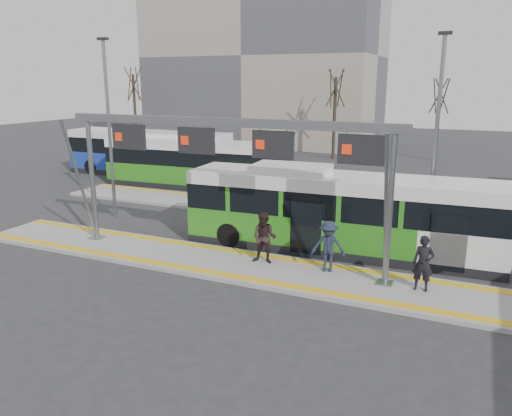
# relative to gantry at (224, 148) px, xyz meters

# --- Properties ---
(ground) EXTENTS (120.00, 120.00, 0.00)m
(ground) POSITION_rel_gantry_xyz_m (0.35, -0.25, -4.30)
(ground) COLOR #2D2D30
(ground) RESTS_ON ground
(platform_main) EXTENTS (22.00, 3.00, 0.15)m
(platform_main) POSITION_rel_gantry_xyz_m (0.35, -0.25, -4.22)
(platform_main) COLOR gray
(platform_main) RESTS_ON ground
(platform_second) EXTENTS (20.00, 3.00, 0.15)m
(platform_second) POSITION_rel_gantry_xyz_m (-3.65, 7.75, -4.22)
(platform_second) COLOR gray
(platform_second) RESTS_ON ground
(tactile_main) EXTENTS (22.00, 2.65, 0.02)m
(tactile_main) POSITION_rel_gantry_xyz_m (0.35, -0.25, -4.14)
(tactile_main) COLOR gold
(tactile_main) RESTS_ON platform_main
(tactile_second) EXTENTS (20.00, 0.35, 0.02)m
(tactile_second) POSITION_rel_gantry_xyz_m (-3.65, 8.90, -4.14)
(tactile_second) COLOR gold
(tactile_second) RESTS_ON platform_second
(gantry) EXTENTS (13.00, 1.68, 5.20)m
(gantry) POSITION_rel_gantry_xyz_m (0.00, 0.00, 0.00)
(gantry) COLOR slate
(gantry) RESTS_ON platform_main
(apartment_block) EXTENTS (24.50, 12.50, 18.40)m
(apartment_block) POSITION_rel_gantry_xyz_m (-13.65, 35.75, 4.91)
(apartment_block) COLOR gray
(apartment_block) RESTS_ON ground
(hero_bus) EXTENTS (12.30, 3.22, 3.35)m
(hero_bus) POSITION_rel_gantry_xyz_m (3.43, 3.10, -2.77)
(hero_bus) COLOR black
(hero_bus) RESTS_ON ground
(bg_bus_green) EXTENTS (11.91, 3.10, 2.95)m
(bg_bus_green) POSITION_rel_gantry_xyz_m (-8.04, 11.35, -2.84)
(bg_bus_green) COLOR black
(bg_bus_green) RESTS_ON ground
(bg_bus_blue) EXTENTS (12.13, 2.88, 3.15)m
(bg_bus_blue) POSITION_rel_gantry_xyz_m (-13.21, 13.60, -2.74)
(bg_bus_blue) COLOR black
(bg_bus_blue) RESTS_ON ground
(passenger_a) EXTENTS (0.65, 0.43, 1.78)m
(passenger_a) POSITION_rel_gantry_xyz_m (6.99, 0.01, -3.26)
(passenger_a) COLOR black
(passenger_a) RESTS_ON platform_main
(passenger_b) EXTENTS (0.99, 0.82, 1.88)m
(passenger_b) POSITION_rel_gantry_xyz_m (1.47, 0.24, -3.21)
(passenger_b) COLOR black
(passenger_b) RESTS_ON platform_main
(passenger_c) EXTENTS (1.28, 0.88, 1.81)m
(passenger_c) POSITION_rel_gantry_xyz_m (3.81, 0.37, -3.24)
(passenger_c) COLOR #1D2334
(passenger_c) RESTS_ON platform_main
(tree_left) EXTENTS (1.40, 1.40, 7.83)m
(tree_left) POSITION_rel_gantry_xyz_m (-3.33, 26.77, 1.64)
(tree_left) COLOR #382B21
(tree_left) RESTS_ON ground
(tree_mid) EXTENTS (1.40, 1.40, 7.04)m
(tree_mid) POSITION_rel_gantry_xyz_m (4.87, 29.29, 1.04)
(tree_mid) COLOR #382B21
(tree_mid) RESTS_ON ground
(tree_far) EXTENTS (1.40, 1.40, 8.22)m
(tree_far) POSITION_rel_gantry_xyz_m (-24.63, 27.19, 1.93)
(tree_far) COLOR #382B21
(tree_far) RESTS_ON ground
(lamp_west) EXTENTS (0.50, 0.25, 8.54)m
(lamp_west) POSITION_rel_gantry_xyz_m (-8.05, 3.54, 0.21)
(lamp_west) COLOR slate
(lamp_west) RESTS_ON ground
(lamp_east) EXTENTS (0.50, 0.25, 8.39)m
(lamp_east) POSITION_rel_gantry_xyz_m (6.66, 5.08, 0.14)
(lamp_east) COLOR slate
(lamp_east) RESTS_ON ground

